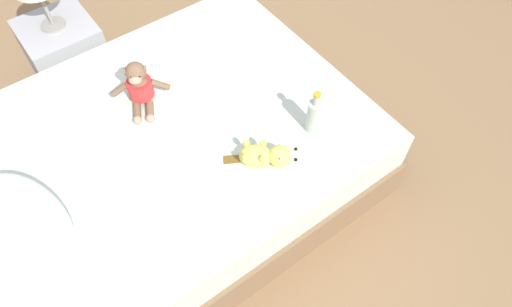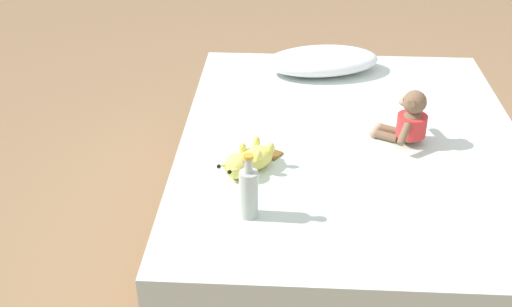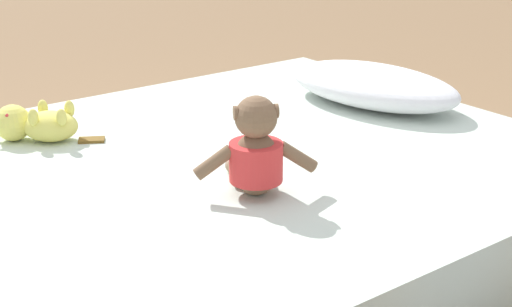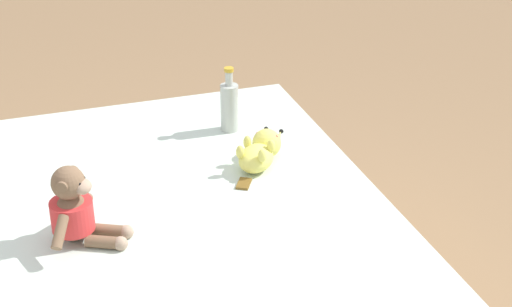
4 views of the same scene
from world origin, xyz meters
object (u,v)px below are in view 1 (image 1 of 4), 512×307
object	(u,v)px
glass_bottle	(314,116)
pillow	(22,222)
plush_yellow_creature	(266,156)
nightstand	(68,56)
bed	(172,161)
plush_monkey	(140,87)

from	to	relation	value
glass_bottle	pillow	bearing A→B (deg)	77.09
plush_yellow_creature	nightstand	xyz separation A→B (m)	(1.48, 0.40, -0.31)
bed	glass_bottle	bearing A→B (deg)	-124.65
bed	glass_bottle	xyz separation A→B (m)	(-0.40, -0.57, 0.34)
bed	nightstand	bearing A→B (deg)	6.37
plush_monkey	glass_bottle	distance (m)	0.83
glass_bottle	nightstand	size ratio (longest dim) A/B	0.53
bed	plush_monkey	world-z (taller)	plush_monkey
plush_monkey	glass_bottle	xyz separation A→B (m)	(-0.62, -0.55, 0.00)
plush_monkey	plush_yellow_creature	bearing A→B (deg)	-157.45
plush_monkey	glass_bottle	size ratio (longest dim) A/B	1.11
nightstand	pillow	bearing A→B (deg)	153.78
bed	glass_bottle	distance (m)	0.78
pillow	glass_bottle	size ratio (longest dim) A/B	2.60
glass_bottle	nightstand	bearing A→B (deg)	25.38
bed	pillow	world-z (taller)	pillow
plush_monkey	nightstand	distance (m)	0.92
pillow	plush_monkey	distance (m)	0.79
pillow	plush_monkey	world-z (taller)	plush_monkey
glass_bottle	nightstand	world-z (taller)	glass_bottle
bed	plush_yellow_creature	xyz separation A→B (m)	(-0.42, -0.29, 0.30)
bed	plush_yellow_creature	size ratio (longest dim) A/B	6.63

